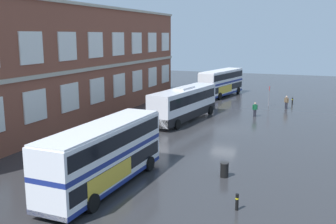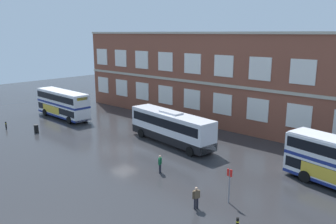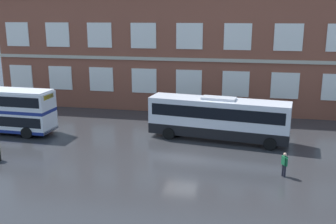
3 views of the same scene
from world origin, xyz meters
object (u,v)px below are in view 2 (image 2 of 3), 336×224
object	(u,v)px
double_decker_near	(63,104)
touring_coach	(171,127)
safety_bollard_east	(6,125)
bus_stand_flag	(229,183)
station_litter_bin	(36,129)
safety_bollard_west	(237,224)
second_passenger	(196,197)
waiting_passenger	(160,163)

from	to	relation	value
double_decker_near	touring_coach	world-z (taller)	double_decker_near
safety_bollard_east	bus_stand_flag	bearing A→B (deg)	4.24
double_decker_near	station_litter_bin	world-z (taller)	double_decker_near
touring_coach	safety_bollard_west	distance (m)	18.66
bus_stand_flag	safety_bollard_west	xyz separation A→B (m)	(2.50, -2.89, -1.14)
double_decker_near	safety_bollard_east	size ratio (longest dim) A/B	11.65
second_passenger	station_litter_bin	distance (m)	27.36
bus_stand_flag	safety_bollard_east	bearing A→B (deg)	-175.76
double_decker_near	bus_stand_flag	size ratio (longest dim) A/B	4.10
touring_coach	waiting_passenger	bearing A→B (deg)	-54.77
station_litter_bin	second_passenger	bearing A→B (deg)	-3.64
waiting_passenger	second_passenger	world-z (taller)	same
safety_bollard_east	double_decker_near	bearing A→B (deg)	88.36
second_passenger	station_litter_bin	size ratio (longest dim) A/B	1.65
second_passenger	bus_stand_flag	world-z (taller)	bus_stand_flag
touring_coach	bus_stand_flag	distance (m)	14.94
double_decker_near	bus_stand_flag	world-z (taller)	double_decker_near
station_litter_bin	safety_bollard_west	xyz separation A→B (m)	(31.06, -2.25, -0.03)
waiting_passenger	bus_stand_flag	world-z (taller)	bus_stand_flag
double_decker_near	touring_coach	xyz separation A→B (m)	(20.30, 1.74, -0.24)
touring_coach	safety_bollard_west	world-z (taller)	touring_coach
station_litter_bin	touring_coach	bearing A→B (deg)	27.94
waiting_passenger	station_litter_bin	world-z (taller)	waiting_passenger
waiting_passenger	safety_bollard_west	xyz separation A→B (m)	(10.27, -3.53, -0.44)
safety_bollard_east	waiting_passenger	bearing A→B (deg)	6.94
touring_coach	waiting_passenger	world-z (taller)	touring_coach
second_passenger	safety_bollard_west	size ratio (longest dim) A/B	1.79
touring_coach	safety_bollard_west	bearing A→B (deg)	-34.81
touring_coach	bus_stand_flag	xyz separation A→B (m)	(12.78, -7.73, -0.27)
waiting_passenger	safety_bollard_east	size ratio (longest dim) A/B	1.79
second_passenger	waiting_passenger	bearing A→B (deg)	155.12
waiting_passenger	bus_stand_flag	size ratio (longest dim) A/B	0.63
waiting_passenger	safety_bollard_east	distance (m)	25.75
second_passenger	safety_bollard_east	bearing A→B (deg)	-179.83
waiting_passenger	touring_coach	bearing A→B (deg)	125.23
double_decker_near	second_passenger	world-z (taller)	double_decker_near
bus_stand_flag	waiting_passenger	bearing A→B (deg)	175.30
waiting_passenger	bus_stand_flag	xyz separation A→B (m)	(7.77, -0.64, 0.70)
touring_coach	second_passenger	distance (m)	15.35
double_decker_near	station_litter_bin	distance (m)	8.19
station_litter_bin	safety_bollard_west	size ratio (longest dim) A/B	1.08
safety_bollard_east	second_passenger	bearing A→B (deg)	0.17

